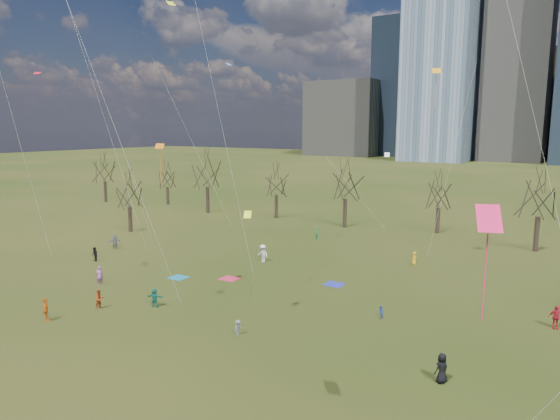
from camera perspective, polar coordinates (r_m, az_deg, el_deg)
The scene contains 20 objects.
ground at distance 34.35m, azimuth -11.11°, elevation -14.44°, with size 500.00×500.00×0.00m, color black.
downtown_skyline at distance 235.87m, azimuth 27.12°, elevation 14.57°, with size 212.50×78.00×118.00m.
bare_tree_row at distance 64.20m, azimuth 12.06°, elevation 2.35°, with size 113.04×29.80×9.50m.
blanket_teal at distance 47.67m, azimuth -11.56°, elevation -7.58°, with size 1.60×1.50×0.03m, color #176A8D.
blanket_navy at distance 45.05m, azimuth 6.22°, elevation -8.44°, with size 1.60×1.50×0.03m, color #222AA1.
blanket_crimson at distance 46.63m, azimuth -5.80°, elevation -7.82°, with size 1.60×1.50×0.03m, color #BD2540.
person_2 at distance 41.32m, azimuth -19.92°, elevation -9.54°, with size 0.75×0.58×1.54m, color #AB3F18.
person_3 at distance 34.47m, azimuth -4.82°, elevation -13.24°, with size 0.69×0.40×1.08m, color slate.
person_4 at distance 40.23m, azimuth -25.21°, elevation -10.27°, with size 1.01×0.42×1.72m, color orange.
person_5 at distance 40.48m, azimuth -14.14°, elevation -9.67°, with size 1.39×0.44×1.50m, color #1A7764.
person_6 at distance 29.82m, azimuth 18.01°, elevation -16.82°, with size 0.82×0.54×1.69m, color black.
person_7 at distance 47.39m, azimuth -19.93°, elevation -7.03°, with size 0.61×0.40×1.67m, color #A254A8.
person_8 at distance 37.87m, azimuth 11.42°, elevation -11.37°, with size 0.46×0.36×0.95m, color #2A4BB7.
person_9 at distance 51.87m, azimuth -1.97°, elevation -4.96°, with size 1.18×0.68×1.83m, color silver.
person_10 at distance 40.09m, azimuth 28.98°, elevation -10.67°, with size 0.98×0.41×1.67m, color #B11929.
person_11 at distance 60.27m, azimuth -18.35°, elevation -3.44°, with size 1.61×0.51×1.74m, color slate.
person_12 at distance 52.62m, azimuth 15.10°, elevation -5.34°, with size 0.67×0.43×1.36m, color gold.
person_13 at distance 62.23m, azimuth 4.25°, elevation -2.68°, with size 0.56×0.37×1.55m, color #1C8047.
person_14 at distance 55.44m, azimuth -20.42°, elevation -4.78°, with size 0.74×0.57×1.52m, color black.
kites_airborne at distance 38.08m, azimuth 4.47°, elevation 7.40°, with size 57.34×46.77×27.98m.
Camera 1 is at (21.87, -22.61, 13.80)m, focal length 32.00 mm.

